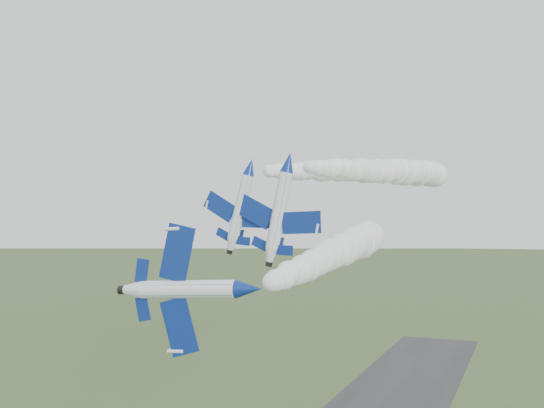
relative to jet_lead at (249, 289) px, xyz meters
The scene contains 6 objects.
jet_lead is the anchor object (origin of this frame).
smoke_trail_jet_lead 32.12m from the jet_lead, 94.35° to the left, with size 5.37×57.38×5.37m, color white, non-canonical shape.
jet_pair_left 28.97m from the jet_lead, 115.01° to the left, with size 10.26×12.70×3.92m.
smoke_trail_jet_pair_left 65.96m from the jet_lead, 97.28° to the left, with size 5.55×74.61×5.55m, color white, non-canonical shape.
jet_pair_right 26.63m from the jet_lead, 103.37° to the left, with size 11.82×14.39×4.15m.
smoke_trail_jet_pair_right 58.87m from the jet_lead, 90.86° to the left, with size 5.30×62.00×5.30m, color white, non-canonical shape.
Camera 1 is at (27.65, -47.10, 37.38)m, focal length 40.00 mm.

